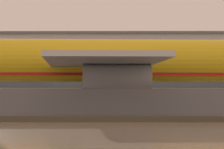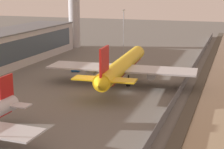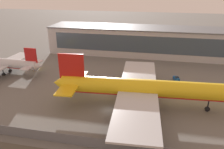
{
  "view_description": "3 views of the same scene",
  "coord_description": "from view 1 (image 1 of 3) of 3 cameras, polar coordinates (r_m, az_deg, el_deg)",
  "views": [
    {
      "loc": [
        9.99,
        -73.47,
        2.25
      ],
      "look_at": [
        9.44,
        6.34,
        4.59
      ],
      "focal_mm": 105.0,
      "sensor_mm": 36.0,
      "label": 1
    },
    {
      "loc": [
        -105.53,
        -30.9,
        31.47
      ],
      "look_at": [
        2.78,
        5.5,
        4.5
      ],
      "focal_mm": 60.0,
      "sensor_mm": 36.0,
      "label": 2
    },
    {
      "loc": [
        12.0,
        -53.32,
        33.85
      ],
      "look_at": [
        -1.67,
        13.03,
        5.86
      ],
      "focal_mm": 35.0,
      "sensor_mm": 36.0,
      "label": 3
    }
  ],
  "objects": [
    {
      "name": "ground_plane",
      "position": [
        74.18,
        -7.36,
        -3.4
      ],
      "size": [
        500.0,
        500.0,
        0.0
      ],
      "primitive_type": "plane",
      "color": "#66635E"
    },
    {
      "name": "terminal_building",
      "position": [
        131.75,
        1.77,
        0.39
      ],
      "size": [
        112.15,
        19.01,
        13.98
      ],
      "color": "#B2B2B7",
      "rests_on": "ground"
    },
    {
      "name": "perimeter_fence",
      "position": [
        58.34,
        -9.47,
        -2.54
      ],
      "size": [
        280.0,
        0.1,
        2.7
      ],
      "color": "slate",
      "rests_on": "ground"
    },
    {
      "name": "baggage_tug",
      "position": [
        100.01,
        6.51,
        -2.49
      ],
      "size": [
        2.44,
        3.52,
        1.8
      ],
      "color": "#19519E",
      "rests_on": "ground"
    },
    {
      "name": "cargo_jet_yellow",
      "position": [
        77.72,
        0.04,
        1.07
      ],
      "size": [
        56.55,
        48.87,
        15.66
      ],
      "color": "yellow",
      "rests_on": "ground"
    }
  ]
}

